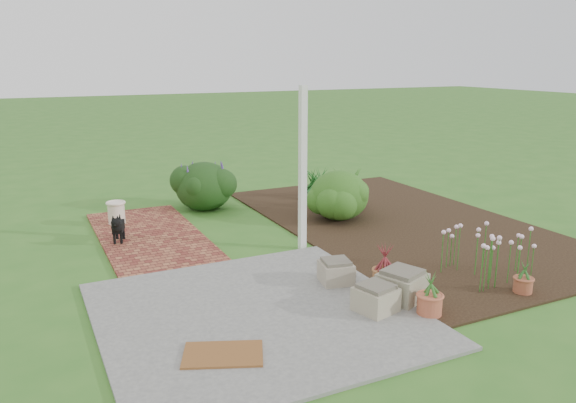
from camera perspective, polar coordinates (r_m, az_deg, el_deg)
name	(u,v)px	position (r m, az deg, el deg)	size (l,w,h in m)	color
ground	(288,253)	(8.56, -0.03, -5.29)	(80.00, 80.00, 0.00)	#326A21
concrete_patio	(256,314)	(6.61, -3.23, -11.30)	(3.50, 3.50, 0.04)	#62625F
brick_path	(150,235)	(9.62, -13.85, -3.36)	(1.60, 3.50, 0.04)	maroon
garden_bed	(401,223)	(10.23, 11.43, -2.20)	(4.00, 7.00, 0.03)	black
veranda_post	(303,170)	(8.45, 1.50, 3.24)	(0.10, 0.10, 2.50)	white
stone_trough_near	(402,286)	(6.99, 11.50, -8.45)	(0.48, 0.48, 0.32)	#726F54
stone_trough_mid	(376,299)	(6.64, 8.90, -9.79)	(0.42, 0.42, 0.28)	gray
stone_trough_far	(336,273)	(7.38, 4.89, -7.20)	(0.40, 0.40, 0.27)	gray
coir_doormat	(223,354)	(5.75, -6.62, -15.15)	(0.78, 0.50, 0.02)	brown
black_dog	(118,226)	(9.26, -16.90, -2.42)	(0.26, 0.50, 0.44)	black
cream_ceramic_urn	(116,213)	(10.33, -17.04, -1.13)	(0.29, 0.29, 0.39)	beige
evergreen_shrub	(339,194)	(10.24, 5.22, 0.77)	(1.07, 1.07, 0.91)	#153B11
agapanthus_clump_back	(347,184)	(10.94, 6.03, 1.75)	(1.06, 1.06, 0.96)	#0F430D
agapanthus_clump_front	(317,179)	(11.78, 2.95, 2.29)	(0.88, 0.88, 0.79)	#0A3711
pink_flower_patch	(487,250)	(8.02, 19.55, -4.64)	(1.10, 1.10, 0.70)	#113D0F
terracotta_pot_bronze	(384,278)	(7.35, 9.74, -7.66)	(0.30, 0.30, 0.24)	#9A5E34
terracotta_pot_small_left	(523,285)	(7.68, 22.77, -7.82)	(0.23, 0.23, 0.19)	#A05236
terracotta_pot_small_right	(430,304)	(6.71, 14.18, -10.10)	(0.28, 0.28, 0.24)	#B2593C
purple_flowering_bush	(204,185)	(11.08, -8.52, 1.67)	(1.12, 1.12, 0.96)	black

